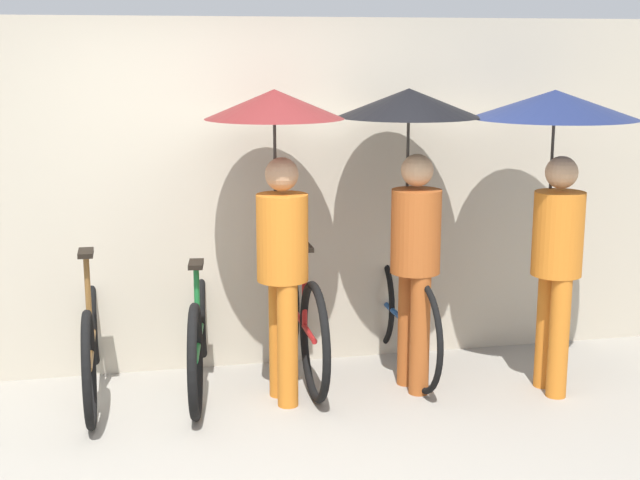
{
  "coord_description": "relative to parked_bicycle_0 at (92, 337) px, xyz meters",
  "views": [
    {
      "loc": [
        -0.71,
        -4.31,
        2.21
      ],
      "look_at": [
        0.42,
        1.14,
        1.0
      ],
      "focal_mm": 50.0,
      "sensor_mm": 36.0,
      "label": 1
    }
  ],
  "objects": [
    {
      "name": "pedestrian_leading",
      "position": [
        1.18,
        -0.3,
        1.11
      ],
      "size": [
        0.86,
        0.86,
        1.96
      ],
      "rotation": [
        0.0,
        0.0,
        0.14
      ],
      "color": "#C66B1E",
      "rests_on": "ground"
    },
    {
      "name": "pedestrian_trailing",
      "position": [
        2.92,
        -0.49,
        1.18
      ],
      "size": [
        1.05,
        1.05,
        1.95
      ],
      "rotation": [
        0.0,
        0.0,
        0.01
      ],
      "color": "#C66B1E",
      "rests_on": "ground"
    },
    {
      "name": "parked_bicycle_3",
      "position": [
        2.07,
        0.08,
        0.02
      ],
      "size": [
        0.44,
        1.71,
        1.05
      ],
      "rotation": [
        0.0,
        0.0,
        1.6
      ],
      "color": "black",
      "rests_on": "ground"
    },
    {
      "name": "parked_bicycle_0",
      "position": [
        0.0,
        0.0,
        0.0
      ],
      "size": [
        0.44,
        1.79,
        1.1
      ],
      "rotation": [
        0.0,
        0.0,
        1.58
      ],
      "color": "black",
      "rests_on": "ground"
    },
    {
      "name": "ground_plane",
      "position": [
        1.04,
        -1.36,
        -0.38
      ],
      "size": [
        30.0,
        30.0,
        0.0
      ],
      "primitive_type": "plane",
      "color": "gray"
    },
    {
      "name": "parked_bicycle_2",
      "position": [
        1.38,
        0.1,
        0.03
      ],
      "size": [
        0.44,
        1.78,
        1.08
      ],
      "rotation": [
        0.0,
        0.0,
        1.58
      ],
      "color": "black",
      "rests_on": "ground"
    },
    {
      "name": "pedestrian_center",
      "position": [
        2.04,
        -0.27,
        1.13
      ],
      "size": [
        0.92,
        0.92,
        1.96
      ],
      "rotation": [
        0.0,
        0.0,
        0.15
      ],
      "color": "#9E4C1E",
      "rests_on": "ground"
    },
    {
      "name": "back_wall",
      "position": [
        1.04,
        0.38,
        0.83
      ],
      "size": [
        10.92,
        0.12,
        2.41
      ],
      "color": "#B2A893",
      "rests_on": "ground"
    },
    {
      "name": "parked_bicycle_1",
      "position": [
        0.69,
        0.0,
        -0.0
      ],
      "size": [
        0.44,
        1.78,
        0.99
      ],
      "rotation": [
        0.0,
        0.0,
        1.45
      ],
      "color": "black",
      "rests_on": "ground"
    }
  ]
}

